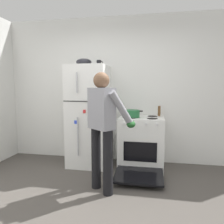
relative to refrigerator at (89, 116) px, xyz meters
The scene contains 9 objects.
ground 1.86m from the refrigerator, 73.58° to the right, with size 8.00×8.00×0.00m, color #4C4742.
kitchen_wall_back 0.75m from the refrigerator, 39.42° to the left, with size 6.00×0.10×2.70m, color white.
refrigerator is the anchor object (origin of this frame).
stove_range 1.05m from the refrigerator, ahead, with size 0.76×1.21×0.90m.
person_cook 1.08m from the refrigerator, 62.84° to the right, with size 0.65×0.68×1.60m.
red_pot 0.79m from the refrigerator, ahead, with size 0.36×0.26×0.12m.
coffee_mug 0.96m from the refrigerator, 15.40° to the left, with size 0.11×0.08×0.10m.
pepper_mill 1.26m from the refrigerator, ahead, with size 0.05×0.05×0.18m, color brown.
mixing_bowl 0.96m from the refrigerator, behind, with size 0.27×0.27×0.12m, color black.
Camera 1 is at (0.66, -2.16, 1.41)m, focal length 34.77 mm.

